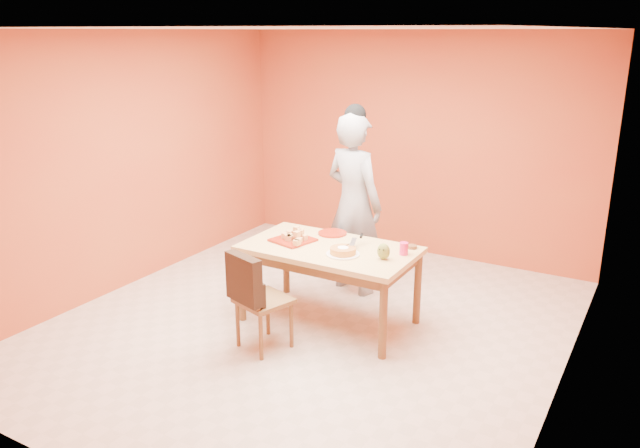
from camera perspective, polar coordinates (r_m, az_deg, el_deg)
The scene contains 17 objects.
floor at distance 6.01m, azimuth -1.04°, elevation -9.25°, with size 5.00×5.00×0.00m, color beige.
ceiling at distance 5.38m, azimuth -1.20°, elevation 17.44°, with size 5.00×5.00×0.00m, color white.
wall_back at distance 7.74m, azimuth 8.58°, elevation 7.16°, with size 4.50×4.50×0.00m, color #B35129.
wall_left at distance 6.95m, azimuth -17.28°, elevation 5.43°, with size 5.00×5.00×0.00m, color #B35129.
wall_right at distance 4.82m, azimuth 22.45°, elevation -0.14°, with size 5.00×5.00×0.00m, color #B35129.
dining_table at distance 5.83m, azimuth 0.85°, elevation -2.97°, with size 1.60×0.90×0.76m.
dining_chair at distance 5.44m, azimuth -5.29°, elevation -6.79°, with size 0.53×0.59×0.91m.
pastry_pile at distance 5.94m, azimuth -2.50°, elevation -0.91°, with size 0.31×0.31×0.10m, color #E7B362, non-canonical shape.
person at distance 6.51m, azimuth 3.11°, elevation 1.84°, with size 0.70×0.46×1.91m, color gray.
pastry_platter at distance 5.96m, azimuth -2.50°, elevation -1.47°, with size 0.35×0.35×0.02m, color maroon.
red_dinner_plate at distance 6.16m, azimuth 1.14°, elevation -0.84°, with size 0.28×0.28×0.02m, color maroon.
white_cake_plate at distance 5.60m, azimuth 2.11°, elevation -2.77°, with size 0.30×0.30×0.01m, color white.
sponge_cake at distance 5.59m, azimuth 2.12°, elevation -2.46°, with size 0.23×0.23×0.05m, color gold.
cake_server at distance 5.72m, azimuth 3.06°, elevation -1.63°, with size 0.04×0.23×0.01m, color silver.
egg_ornament at distance 5.49m, azimuth 5.83°, elevation -2.50°, with size 0.12×0.09×0.15m, color olive.
magenta_glass at distance 5.63m, azimuth 7.67°, elevation -2.24°, with size 0.08×0.08×0.11m, color #E42268.
checker_tin at distance 5.82m, azimuth 8.40°, elevation -2.07°, with size 0.09×0.09×0.03m, color #3E2510.
Camera 1 is at (2.79, -4.60, 2.68)m, focal length 35.00 mm.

